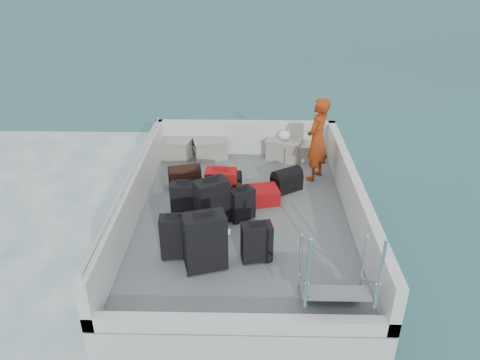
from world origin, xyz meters
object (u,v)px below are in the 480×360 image
object	(u,v)px
suitcase_6	(257,243)
suitcase_7	(242,205)
passenger	(317,140)
suitcase_8	(259,196)
crate_3	(296,153)
crate_0	(175,149)
suitcase_0	(176,237)
suitcase_1	(184,201)
crate_2	(284,150)
crate_1	(210,149)
suitcase_5	(221,189)
suitcase_4	(212,202)
suitcase_3	(205,242)

from	to	relation	value
suitcase_6	suitcase_7	xyz separation A→B (m)	(-0.22, 1.04, -0.02)
suitcase_7	passenger	xyz separation A→B (m)	(1.32, 1.44, 0.50)
suitcase_8	crate_3	world-z (taller)	crate_3
crate_0	suitcase_0	bearing A→B (deg)	-81.50
suitcase_7	crate_3	xyz separation A→B (m)	(1.04, 2.19, -0.11)
crate_3	suitcase_1	bearing A→B (deg)	-131.95
crate_2	suitcase_0	bearing A→B (deg)	-117.46
crate_1	passenger	bearing A→B (deg)	-22.67
crate_3	crate_1	bearing A→B (deg)	177.29
suitcase_6	suitcase_5	bearing A→B (deg)	101.34
suitcase_5	crate_0	bearing A→B (deg)	120.00
suitcase_1	crate_0	world-z (taller)	suitcase_1
suitcase_8	passenger	world-z (taller)	passenger
passenger	suitcase_4	bearing A→B (deg)	-17.72
crate_2	suitcase_6	bearing A→B (deg)	-99.94
crate_1	suitcase_4	bearing A→B (deg)	-84.90
suitcase_0	suitcase_6	distance (m)	1.12
suitcase_3	suitcase_7	xyz separation A→B (m)	(0.46, 1.22, -0.15)
suitcase_3	suitcase_6	world-z (taller)	suitcase_3
suitcase_3	suitcase_4	size ratio (longest dim) A/B	1.12
suitcase_8	crate_1	distance (m)	1.98
suitcase_7	suitcase_1	bearing A→B (deg)	145.69
suitcase_3	suitcase_7	world-z (taller)	suitcase_3
suitcase_1	crate_0	xyz separation A→B (m)	(-0.47, 2.25, -0.12)
suitcase_5	suitcase_6	xyz separation A→B (m)	(0.56, -1.38, -0.06)
suitcase_7	suitcase_8	size ratio (longest dim) A/B	0.83
suitcase_3	passenger	size ratio (longest dim) A/B	0.54
suitcase_5	crate_1	distance (m)	1.96
crate_2	suitcase_8	bearing A→B (deg)	-106.80
suitcase_6	crate_2	xyz separation A→B (m)	(0.58, 3.31, -0.10)
suitcase_0	suitcase_1	world-z (taller)	suitcase_0
suitcase_6	suitcase_1	bearing A→B (deg)	126.01
suitcase_5	passenger	bearing A→B (deg)	35.11
suitcase_0	suitcase_1	size ratio (longest dim) A/B	1.06
suitcase_7	passenger	distance (m)	2.02
suitcase_1	suitcase_4	size ratio (longest dim) A/B	0.83
suitcase_1	crate_0	bearing A→B (deg)	101.43
suitcase_0	suitcase_3	world-z (taller)	suitcase_3
suitcase_0	crate_0	size ratio (longest dim) A/B	1.05
suitcase_6	crate_1	world-z (taller)	suitcase_6
crate_1	crate_3	bearing A→B (deg)	-2.71
suitcase_1	suitcase_4	world-z (taller)	suitcase_4
suitcase_7	crate_2	bearing A→B (deg)	37.77
suitcase_1	crate_2	distance (m)	2.83
suitcase_0	passenger	xyz separation A→B (m)	(2.21, 2.43, 0.44)
suitcase_7	crate_2	size ratio (longest dim) A/B	0.85
suitcase_3	crate_1	xyz separation A→B (m)	(-0.21, 3.50, -0.23)
suitcase_0	passenger	size ratio (longest dim) A/B	0.42
crate_0	suitcase_6	bearing A→B (deg)	-64.17
suitcase_7	crate_2	world-z (taller)	suitcase_7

